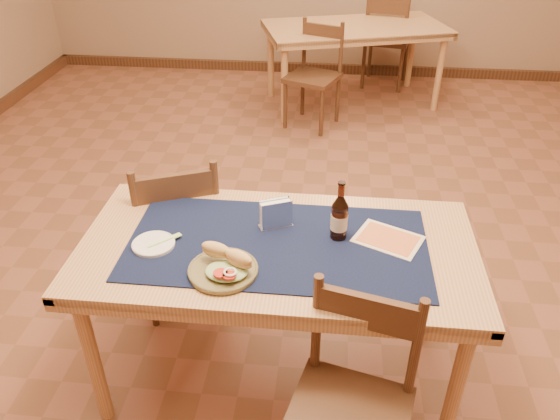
# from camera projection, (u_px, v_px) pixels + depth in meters

# --- Properties ---
(room) EXTENTS (6.04, 7.04, 2.84)m
(room) POSITION_uv_depth(u_px,v_px,m) (296.00, 27.00, 2.51)
(room) COLOR brown
(room) RESTS_ON ground
(main_table) EXTENTS (1.60, 0.80, 0.75)m
(main_table) POSITION_uv_depth(u_px,v_px,m) (277.00, 260.00, 2.24)
(main_table) COLOR tan
(main_table) RESTS_ON ground
(placemat) EXTENTS (1.20, 0.60, 0.01)m
(placemat) POSITION_uv_depth(u_px,v_px,m) (277.00, 244.00, 2.19)
(placemat) COLOR #0E1734
(placemat) RESTS_ON main_table
(baseboard) EXTENTS (6.00, 7.00, 0.10)m
(baseboard) POSITION_uv_depth(u_px,v_px,m) (292.00, 258.00, 3.24)
(baseboard) COLOR #4E2D1B
(baseboard) RESTS_ON ground
(back_table) EXTENTS (1.80, 1.27, 0.75)m
(back_table) POSITION_uv_depth(u_px,v_px,m) (355.00, 35.00, 5.05)
(back_table) COLOR tan
(back_table) RESTS_ON ground
(chair_main_far) EXTENTS (0.55, 0.55, 0.92)m
(chair_main_far) POSITION_uv_depth(u_px,v_px,m) (178.00, 230.00, 2.76)
(chair_main_far) COLOR #4E2D1B
(chair_main_far) RESTS_ON ground
(chair_main_near) EXTENTS (0.50, 0.50, 0.89)m
(chair_main_near) POSITION_uv_depth(u_px,v_px,m) (351.00, 407.00, 1.89)
(chair_main_near) COLOR #4E2D1B
(chair_main_near) RESTS_ON ground
(chair_back_near) EXTENTS (0.53, 0.53, 0.89)m
(chair_back_near) POSITION_uv_depth(u_px,v_px,m) (315.00, 74.00, 4.75)
(chair_back_near) COLOR #4E2D1B
(chair_back_near) RESTS_ON ground
(chair_back_far) EXTENTS (0.53, 0.53, 0.96)m
(chair_back_far) POSITION_uv_depth(u_px,v_px,m) (387.00, 38.00, 5.54)
(chair_back_far) COLOR #4E2D1B
(chair_back_far) RESTS_ON ground
(sandwich_plate) EXTENTS (0.26, 0.26, 0.10)m
(sandwich_plate) POSITION_uv_depth(u_px,v_px,m) (225.00, 267.00, 2.02)
(sandwich_plate) COLOR brown
(sandwich_plate) RESTS_ON placemat
(side_plate) EXTENTS (0.17, 0.17, 0.01)m
(side_plate) POSITION_uv_depth(u_px,v_px,m) (153.00, 244.00, 2.18)
(side_plate) COLOR silver
(side_plate) RESTS_ON placemat
(fork) EXTENTS (0.12, 0.11, 0.00)m
(fork) POSITION_uv_depth(u_px,v_px,m) (167.00, 239.00, 2.19)
(fork) COLOR #A5E47D
(fork) RESTS_ON side_plate
(beer_bottle) EXTENTS (0.07, 0.07, 0.26)m
(beer_bottle) POSITION_uv_depth(u_px,v_px,m) (339.00, 217.00, 2.18)
(beer_bottle) COLOR #421C0B
(beer_bottle) RESTS_ON placemat
(napkin_holder) EXTENTS (0.15, 0.10, 0.12)m
(napkin_holder) POSITION_uv_depth(u_px,v_px,m) (276.00, 214.00, 2.26)
(napkin_holder) COLOR silver
(napkin_holder) RESTS_ON placemat
(menu_card) EXTENTS (0.31, 0.28, 0.01)m
(menu_card) POSITION_uv_depth(u_px,v_px,m) (388.00, 239.00, 2.21)
(menu_card) COLOR beige
(menu_card) RESTS_ON placemat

